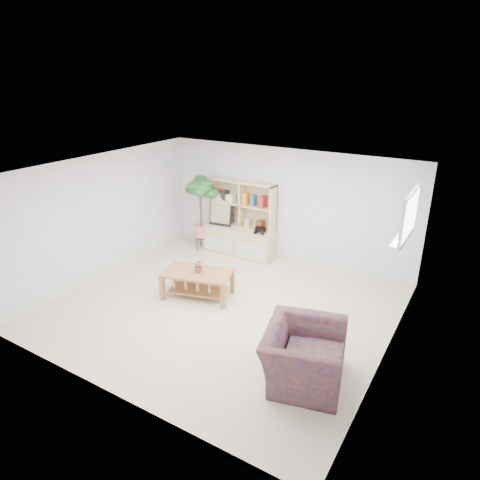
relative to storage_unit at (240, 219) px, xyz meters
The scene contains 14 objects.
floor 2.57m from the storage_unit, 66.87° to the right, with size 5.50×5.00×0.01m, color beige.
ceiling 2.90m from the storage_unit, 66.87° to the right, with size 5.50×5.00×0.01m, color white.
walls 2.46m from the storage_unit, 66.87° to the right, with size 5.51×5.01×2.40m.
baseboard 2.56m from the storage_unit, 66.87° to the right, with size 5.50×5.00×0.10m, color silver, non-canonical shape.
window 4.20m from the storage_unit, 23.98° to the right, with size 0.10×0.98×0.68m, color #C4DFFF, non-canonical shape.
window_sill 4.07m from the storage_unit, 24.33° to the right, with size 0.14×1.00×0.04m, color silver.
storage_unit is the anchor object (origin of this frame).
poster 0.49m from the storage_unit, behind, with size 0.53×0.12×0.73m, color gold, non-canonical shape.
toy_truck 0.56m from the storage_unit, ahead, with size 0.29×0.20×0.15m, color black, non-canonical shape.
coffee_table 2.17m from the storage_unit, 80.19° to the right, with size 1.21×0.66×0.49m, color brown, non-canonical shape.
table_plant 2.10m from the storage_unit, 79.17° to the right, with size 0.22×0.19×0.24m, color #20531D.
floor_tree 0.92m from the storage_unit, 167.41° to the right, with size 0.62×0.62×1.68m, color #104B19, non-canonical shape.
armchair 4.29m from the storage_unit, 47.57° to the right, with size 1.15×1.00×0.85m, color #101D45.
sill_plant 4.07m from the storage_unit, 23.20° to the right, with size 0.12×0.10×0.22m, color #104B19.
Camera 1 is at (3.61, -5.30, 3.83)m, focal length 32.00 mm.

